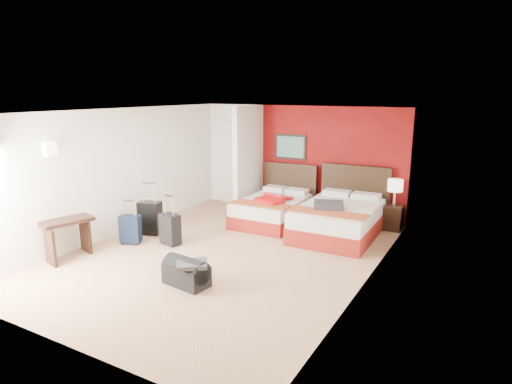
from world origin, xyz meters
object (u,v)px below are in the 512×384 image
Objects in this scene: suitcase_charcoal at (170,230)px; duffel_bag at (186,274)px; suitcase_black at (150,219)px; suitcase_navy at (130,230)px; desk at (68,239)px; table_lamp at (395,193)px; bed_left at (272,211)px; bed_right at (338,221)px; red_suitcase_open at (274,199)px; nightstand at (393,217)px.

suitcase_charcoal reaches higher than duffel_bag.
suitcase_black is at bearing 151.88° from duffel_bag.
suitcase_navy is at bearing 163.46° from duffel_bag.
suitcase_black reaches higher than suitcase_charcoal.
suitcase_navy is at bearing 85.39° from desk.
suitcase_charcoal is 0.77m from suitcase_navy.
suitcase_charcoal is at bearing -139.07° from table_lamp.
bed_left is 3.44× the size of suitcase_navy.
bed_left is at bearing 75.92° from suitcase_charcoal.
bed_right is 3.18× the size of suitcase_black.
suitcase_charcoal is 1.76m from desk.
bed_right is 1.38m from table_lamp.
table_lamp is 5.00m from suitcase_black.
red_suitcase_open is 1.39× the size of suitcase_charcoal.
bed_left is at bearing -161.18° from table_lamp.
nightstand is 6.28m from desk.
table_lamp is 0.65× the size of desk.
suitcase_black is (-4.18, -2.71, 0.07)m from nightstand.
desk is (-4.52, -4.36, -0.44)m from table_lamp.
suitcase_navy is at bearing -109.34° from red_suitcase_open.
red_suitcase_open is 2.37m from suitcase_charcoal.
bed_left is 1.55m from bed_right.
nightstand is 0.62× the size of desk.
desk is (-0.39, -1.06, 0.09)m from suitcase_navy.
suitcase_charcoal is (0.74, -0.27, -0.04)m from suitcase_black.
desk is (-2.11, -3.54, 0.08)m from bed_left.
suitcase_navy is (-3.27, -2.34, -0.05)m from bed_right.
suitcase_black is at bearing -118.19° from red_suitcase_open.
red_suitcase_open reaches higher than bed_left.
bed_right is 1.29m from nightstand.
bed_left is 2.27× the size of red_suitcase_open.
red_suitcase_open is 2.60m from suitcase_black.
bed_right is 1.47m from red_suitcase_open.
suitcase_charcoal is 1.09× the size of suitcase_navy.
bed_right is 5.00m from desk.
duffel_bag is (-1.22, -3.27, -0.13)m from bed_right.
bed_right is 3.50m from duffel_bag.
table_lamp is at bearing 17.88° from bed_left.
table_lamp reaches higher than suitcase_navy.
duffel_bag is (1.35, -1.25, -0.11)m from suitcase_charcoal.
bed_left is 2.55m from nightstand.
duffel_bag is at bearing -116.25° from table_lamp.
nightstand is (0.86, 0.96, -0.05)m from bed_right.
bed_left is at bearing 173.70° from bed_right.
suitcase_black is at bearing 70.52° from suitcase_navy.
suitcase_charcoal is (-1.03, -2.16, 0.02)m from bed_left.
suitcase_black is 0.79m from suitcase_charcoal.
desk is at bearing -138.24° from bed_right.
suitcase_navy is 0.75× the size of duffel_bag.
table_lamp is at bearing 59.35° from desk.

